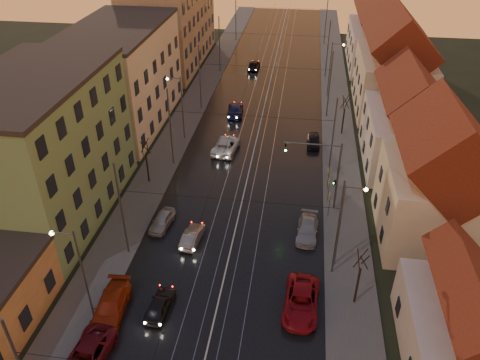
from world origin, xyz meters
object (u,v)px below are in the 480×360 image
at_px(parked_right_0, 301,301).
at_px(driving_car_0, 160,305).
at_px(driving_car_2, 226,145).
at_px(parked_right_1, 307,229).
at_px(parked_right_2, 313,141).
at_px(driving_car_1, 192,236).
at_px(parked_left_2, 111,306).
at_px(driving_car_4, 254,65).
at_px(street_lamp_1, 345,218).
at_px(driving_car_3, 235,110).
at_px(traffic_light_mast, 328,167).
at_px(street_lamp_3, 333,64).
at_px(street_lamp_0, 78,267).
at_px(street_lamp_2, 179,102).
at_px(parked_left_1, 87,356).
at_px(parked_left_3, 162,221).

bearing_deg(parked_right_0, driving_car_0, -167.77).
xyz_separation_m(driving_car_2, parked_right_1, (9.76, -14.24, -0.10)).
bearing_deg(parked_right_2, driving_car_1, -118.94).
bearing_deg(parked_right_2, parked_left_2, -117.99).
relative_size(driving_car_0, driving_car_2, 0.69).
height_order(driving_car_1, parked_right_2, parked_right_2).
xyz_separation_m(driving_car_1, driving_car_4, (0.29, 44.87, 0.15)).
bearing_deg(parked_right_0, street_lamp_1, 63.41).
distance_m(street_lamp_1, driving_car_2, 22.08).
bearing_deg(street_lamp_1, parked_right_0, -119.58).
xyz_separation_m(street_lamp_1, driving_car_3, (-12.78, 27.99, -4.17)).
bearing_deg(street_lamp_1, parked_right_1, 125.92).
distance_m(driving_car_1, parked_left_2, 9.66).
distance_m(driving_car_4, parked_right_2, 27.46).
xyz_separation_m(traffic_light_mast, driving_car_2, (-11.25, 9.83, -3.85)).
bearing_deg(street_lamp_3, driving_car_4, 140.65).
distance_m(driving_car_2, parked_left_2, 25.71).
xyz_separation_m(street_lamp_0, street_lamp_2, (0.00, 28.00, 0.00)).
relative_size(street_lamp_0, street_lamp_1, 1.00).
bearing_deg(driving_car_0, driving_car_4, -86.24).
height_order(driving_car_0, parked_right_2, parked_right_2).
height_order(traffic_light_mast, driving_car_4, traffic_light_mast).
bearing_deg(street_lamp_1, driving_car_3, 114.54).
bearing_deg(driving_car_1, street_lamp_3, -104.12).
bearing_deg(street_lamp_2, parked_left_1, -87.29).
xyz_separation_m(street_lamp_0, driving_car_2, (5.85, 25.83, -4.14)).
relative_size(street_lamp_0, parked_left_2, 1.57).
xyz_separation_m(driving_car_4, parked_left_3, (-3.54, -43.09, -0.12)).
distance_m(driving_car_0, driving_car_2, 24.64).
height_order(street_lamp_0, street_lamp_3, same).
distance_m(street_lamp_1, parked_right_1, 6.14).
xyz_separation_m(street_lamp_1, parked_right_0, (-2.90, -5.12, -4.13)).
bearing_deg(parked_left_3, driving_car_2, 83.48).
distance_m(street_lamp_1, driving_car_0, 15.47).
bearing_deg(street_lamp_2, parked_left_2, -86.87).
relative_size(driving_car_1, parked_left_2, 0.73).
height_order(traffic_light_mast, parked_left_1, traffic_light_mast).
distance_m(driving_car_2, driving_car_3, 10.17).
bearing_deg(driving_car_3, driving_car_1, 85.15).
bearing_deg(traffic_light_mast, driving_car_3, 120.27).
bearing_deg(parked_right_0, driving_car_1, 149.79).
bearing_deg(driving_car_2, parked_right_2, -158.59).
distance_m(driving_car_3, parked_left_2, 35.72).
xyz_separation_m(driving_car_2, parked_right_2, (10.16, 2.74, -0.11)).
height_order(driving_car_1, driving_car_3, driving_car_3).
relative_size(parked_left_1, parked_right_1, 1.14).
bearing_deg(parked_right_0, driving_car_4, 103.40).
bearing_deg(parked_right_1, driving_car_1, -163.17).
height_order(street_lamp_1, parked_right_0, street_lamp_1).
bearing_deg(parked_left_3, parked_left_1, -86.54).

